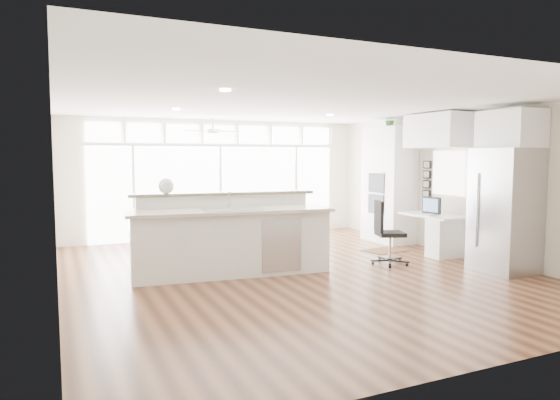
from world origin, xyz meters
name	(u,v)px	position (x,y,z in m)	size (l,w,h in m)	color
floor	(295,273)	(0.00, 0.00, -0.01)	(7.00, 8.00, 0.02)	#422314
ceiling	(295,103)	(0.00, 0.00, 2.70)	(7.00, 8.00, 0.02)	white
wall_back	(219,179)	(0.00, 4.00, 1.35)	(7.00, 0.04, 2.70)	beige
wall_front	(499,216)	(0.00, -4.00, 1.35)	(7.00, 0.04, 2.70)	beige
wall_left	(54,196)	(-3.50, 0.00, 1.35)	(0.04, 8.00, 2.70)	beige
wall_right	(462,184)	(3.50, 0.00, 1.35)	(0.04, 8.00, 2.70)	beige
glass_wall	(220,192)	(0.00, 3.94, 1.05)	(5.80, 0.06, 2.08)	white
transom_row	(219,134)	(0.00, 3.94, 2.38)	(5.90, 0.06, 0.40)	white
desk_window	(449,173)	(3.46, 0.30, 1.55)	(0.04, 0.85, 0.85)	white
ceiling_fan	(213,126)	(-0.50, 2.80, 2.48)	(1.16, 1.16, 0.32)	silver
recessed_lights	(290,106)	(0.00, 0.20, 2.68)	(3.40, 3.00, 0.02)	#EEE7CA
oven_cabinet	(389,185)	(3.17, 1.80, 1.25)	(0.64, 1.20, 2.50)	white
desk_nook	(434,234)	(3.13, 0.30, 0.38)	(0.72, 1.30, 0.76)	white
upper_cabinets	(438,131)	(3.17, 0.30, 2.35)	(0.64, 1.30, 0.64)	white
refrigerator	(505,210)	(3.11, -1.35, 1.00)	(0.76, 0.90, 2.00)	#AAA9AE
fridge_cabinet	(511,129)	(3.17, -1.35, 2.30)	(0.64, 0.90, 0.60)	white
framed_photos	(427,179)	(3.46, 0.92, 1.40)	(0.06, 0.22, 0.80)	black
kitchen_island	(231,234)	(-0.97, 0.33, 0.64)	(3.21, 1.21, 1.27)	white
rug	(385,250)	(2.44, 0.91, 0.01)	(0.79, 0.57, 0.01)	#341D10
office_chair	(390,233)	(1.75, -0.17, 0.55)	(0.57, 0.53, 1.10)	black
fishbowl	(166,186)	(-1.87, 0.83, 1.40)	(0.25, 0.25, 0.25)	silver
monitor	(431,205)	(3.05, 0.30, 0.94)	(0.07, 0.43, 0.36)	black
keyboard	(424,215)	(2.88, 0.30, 0.77)	(0.12, 0.31, 0.02)	silver
potted_plant	(390,121)	(3.17, 1.80, 2.63)	(0.30, 0.33, 0.26)	#265424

